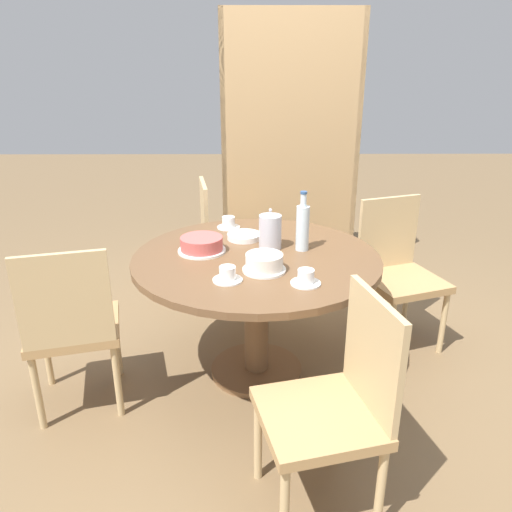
{
  "coord_description": "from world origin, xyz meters",
  "views": [
    {
      "loc": [
        -0.02,
        -2.38,
        1.64
      ],
      "look_at": [
        0.0,
        0.29,
        0.58
      ],
      "focal_mm": 35.0,
      "sensor_mm": 36.0,
      "label": 1
    }
  ],
  "objects_px": {
    "chair_b": "(224,240)",
    "chair_d": "(335,403)",
    "cup_b": "(229,223)",
    "cup_c": "(227,275)",
    "chair_a": "(398,270)",
    "water_bottle": "(303,226)",
    "bookshelf": "(288,155)",
    "cup_a": "(306,278)",
    "cake_second": "(264,263)",
    "coffee_pot": "(270,230)",
    "cake_main": "(202,245)",
    "chair_c": "(72,325)"
  },
  "relations": [
    {
      "from": "chair_b",
      "to": "cup_b",
      "type": "height_order",
      "value": "chair_b"
    },
    {
      "from": "coffee_pot",
      "to": "cup_b",
      "type": "height_order",
      "value": "coffee_pot"
    },
    {
      "from": "bookshelf",
      "to": "coffee_pot",
      "type": "xyz_separation_m",
      "value": [
        -0.18,
        -1.34,
        -0.15
      ]
    },
    {
      "from": "chair_c",
      "to": "cake_second",
      "type": "height_order",
      "value": "chair_c"
    },
    {
      "from": "cake_second",
      "to": "cup_a",
      "type": "bearing_deg",
      "value": -39.56
    },
    {
      "from": "cup_a",
      "to": "coffee_pot",
      "type": "bearing_deg",
      "value": 107.29
    },
    {
      "from": "cake_second",
      "to": "coffee_pot",
      "type": "bearing_deg",
      "value": 83.03
    },
    {
      "from": "cup_b",
      "to": "cup_c",
      "type": "xyz_separation_m",
      "value": [
        0.03,
        -0.77,
        0.0
      ]
    },
    {
      "from": "chair_d",
      "to": "bookshelf",
      "type": "relative_size",
      "value": 0.44
    },
    {
      "from": "chair_a",
      "to": "cup_a",
      "type": "height_order",
      "value": "chair_a"
    },
    {
      "from": "cup_b",
      "to": "bookshelf",
      "type": "bearing_deg",
      "value": 67.2
    },
    {
      "from": "coffee_pot",
      "to": "cup_a",
      "type": "xyz_separation_m",
      "value": [
        0.14,
        -0.46,
        -0.07
      ]
    },
    {
      "from": "bookshelf",
      "to": "cake_second",
      "type": "relative_size",
      "value": 9.54
    },
    {
      "from": "chair_d",
      "to": "cup_a",
      "type": "xyz_separation_m",
      "value": [
        -0.06,
        0.53,
        0.26
      ]
    },
    {
      "from": "chair_c",
      "to": "bookshelf",
      "type": "height_order",
      "value": "bookshelf"
    },
    {
      "from": "chair_d",
      "to": "water_bottle",
      "type": "bearing_deg",
      "value": 168.67
    },
    {
      "from": "chair_d",
      "to": "bookshelf",
      "type": "distance_m",
      "value": 2.38
    },
    {
      "from": "chair_a",
      "to": "chair_d",
      "type": "distance_m",
      "value": 1.37
    },
    {
      "from": "chair_d",
      "to": "chair_b",
      "type": "bearing_deg",
      "value": -178.14
    },
    {
      "from": "chair_d",
      "to": "cake_main",
      "type": "distance_m",
      "value": 1.13
    },
    {
      "from": "chair_c",
      "to": "chair_d",
      "type": "height_order",
      "value": "same"
    },
    {
      "from": "chair_d",
      "to": "coffee_pot",
      "type": "distance_m",
      "value": 1.07
    },
    {
      "from": "cake_main",
      "to": "cup_b",
      "type": "distance_m",
      "value": 0.41
    },
    {
      "from": "cake_second",
      "to": "cup_c",
      "type": "distance_m",
      "value": 0.2
    },
    {
      "from": "chair_a",
      "to": "coffee_pot",
      "type": "relative_size",
      "value": 4.03
    },
    {
      "from": "bookshelf",
      "to": "cake_second",
      "type": "height_order",
      "value": "bookshelf"
    },
    {
      "from": "cake_second",
      "to": "chair_a",
      "type": "bearing_deg",
      "value": 34.81
    },
    {
      "from": "chair_a",
      "to": "cup_b",
      "type": "distance_m",
      "value": 1.05
    },
    {
      "from": "chair_b",
      "to": "cup_a",
      "type": "xyz_separation_m",
      "value": [
        0.43,
        -1.25,
        0.26
      ]
    },
    {
      "from": "bookshelf",
      "to": "coffee_pot",
      "type": "bearing_deg",
      "value": 82.18
    },
    {
      "from": "bookshelf",
      "to": "cup_b",
      "type": "relative_size",
      "value": 14.49
    },
    {
      "from": "chair_c",
      "to": "cup_c",
      "type": "relative_size",
      "value": 6.44
    },
    {
      "from": "chair_d",
      "to": "cup_a",
      "type": "distance_m",
      "value": 0.59
    },
    {
      "from": "chair_d",
      "to": "cup_a",
      "type": "height_order",
      "value": "chair_d"
    },
    {
      "from": "bookshelf",
      "to": "cake_main",
      "type": "distance_m",
      "value": 1.51
    },
    {
      "from": "chair_b",
      "to": "water_bottle",
      "type": "bearing_deg",
      "value": -160.37
    },
    {
      "from": "chair_c",
      "to": "cake_main",
      "type": "relative_size",
      "value": 3.52
    },
    {
      "from": "chair_b",
      "to": "chair_d",
      "type": "bearing_deg",
      "value": -173.95
    },
    {
      "from": "cup_c",
      "to": "chair_d",
      "type": "bearing_deg",
      "value": -53.83
    },
    {
      "from": "chair_b",
      "to": "water_bottle",
      "type": "distance_m",
      "value": 1.0
    },
    {
      "from": "cake_main",
      "to": "water_bottle",
      "type": "bearing_deg",
      "value": 2.67
    },
    {
      "from": "chair_a",
      "to": "cup_b",
      "type": "relative_size",
      "value": 6.44
    },
    {
      "from": "bookshelf",
      "to": "water_bottle",
      "type": "xyz_separation_m",
      "value": [
        -0.02,
        -1.37,
        -0.12
      ]
    },
    {
      "from": "chair_a",
      "to": "cup_a",
      "type": "xyz_separation_m",
      "value": [
        -0.63,
        -0.72,
        0.26
      ]
    },
    {
      "from": "chair_a",
      "to": "water_bottle",
      "type": "bearing_deg",
      "value": -174.38
    },
    {
      "from": "coffee_pot",
      "to": "water_bottle",
      "type": "bearing_deg",
      "value": -9.28
    },
    {
      "from": "chair_b",
      "to": "water_bottle",
      "type": "xyz_separation_m",
      "value": [
        0.46,
        -0.82,
        0.37
      ]
    },
    {
      "from": "chair_a",
      "to": "coffee_pot",
      "type": "height_order",
      "value": "coffee_pot"
    },
    {
      "from": "chair_a",
      "to": "cake_second",
      "type": "height_order",
      "value": "chair_a"
    },
    {
      "from": "chair_a",
      "to": "chair_b",
      "type": "relative_size",
      "value": 1.0
    }
  ]
}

